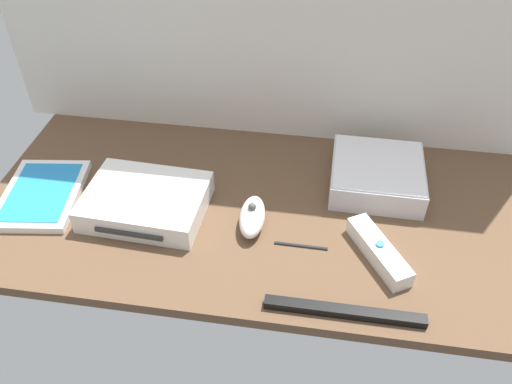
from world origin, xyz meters
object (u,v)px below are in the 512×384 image
object	(u,v)px
game_case	(42,194)
sensor_bar	(344,311)
remote_wand	(379,251)
remote_nunchuk	(251,217)
game_console	(146,202)
stylus_pen	(301,245)
mini_computer	(377,175)

from	to	relation	value
game_case	sensor_bar	bearing A→B (deg)	-25.32
remote_wand	remote_nunchuk	size ratio (longest dim) A/B	1.43
game_console	remote_wand	xyz separation A→B (cm)	(41.04, -5.09, -0.69)
remote_wand	stylus_pen	bearing A→B (deg)	146.62
game_console	game_case	xyz separation A→B (cm)	(-20.41, 0.50, -1.44)
mini_computer	game_case	world-z (taller)	mini_computer
game_case	stylus_pen	xyz separation A→B (cm)	(48.75, -5.08, -0.41)
mini_computer	stylus_pen	xyz separation A→B (cm)	(-12.59, -17.96, -2.29)
mini_computer	game_case	bearing A→B (deg)	-168.14
game_console	sensor_bar	world-z (taller)	game_console
game_case	sensor_bar	xyz separation A→B (cm)	(56.31, -17.83, -0.06)
game_console	mini_computer	xyz separation A→B (cm)	(40.93, 13.39, 0.44)
remote_wand	stylus_pen	distance (cm)	12.77
game_case	remote_wand	size ratio (longest dim) A/B	1.42
remote_nunchuk	stylus_pen	world-z (taller)	remote_nunchuk
mini_computer	remote_nunchuk	distance (cm)	25.88
remote_nunchuk	sensor_bar	bearing A→B (deg)	-47.15
game_case	stylus_pen	bearing A→B (deg)	-13.70
game_console	sensor_bar	size ratio (longest dim) A/B	0.91
game_console	stylus_pen	bearing A→B (deg)	-6.48
game_console	stylus_pen	size ratio (longest dim) A/B	2.41
game_console	game_case	bearing A→B (deg)	-178.72
game_console	stylus_pen	xyz separation A→B (cm)	(28.34, -4.57, -1.85)
sensor_bar	remote_nunchuk	bearing A→B (deg)	134.86
game_case	stylus_pen	distance (cm)	49.02
game_console	remote_wand	bearing A→B (deg)	-4.38
game_case	stylus_pen	world-z (taller)	game_case
remote_wand	remote_nunchuk	bearing A→B (deg)	137.73
remote_nunchuk	sensor_bar	xyz separation A→B (cm)	(16.63, -16.55, -1.34)
stylus_pen	mini_computer	bearing A→B (deg)	54.97
game_console	remote_nunchuk	size ratio (longest dim) A/B	2.14
remote_wand	sensor_bar	world-z (taller)	remote_wand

